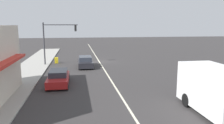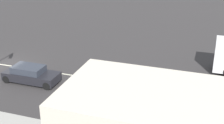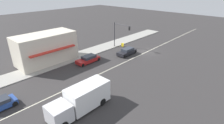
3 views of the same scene
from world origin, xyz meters
TOP-DOWN VIEW (x-y plane):
  - ground_plane at (0.00, 18.00)m, footprint 160.00×160.00m
  - lane_marking_center at (0.00, 0.00)m, footprint 0.16×60.00m
  - sedan_dark at (2.20, 3.99)m, footprint 1.85×4.51m
  - hatchback_red at (5.00, 12.05)m, footprint 1.85×4.59m

SIDE VIEW (x-z plane):
  - ground_plane at x=0.00m, z-range 0.00..0.00m
  - lane_marking_center at x=0.00m, z-range 0.00..0.01m
  - hatchback_red at x=5.00m, z-range -0.03..1.26m
  - sedan_dark at x=2.20m, z-range -0.03..1.33m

